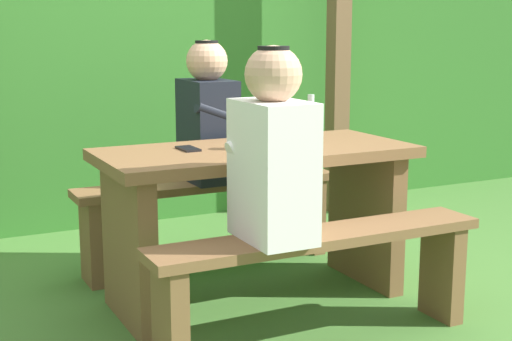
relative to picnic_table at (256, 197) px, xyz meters
name	(u,v)px	position (x,y,z in m)	size (l,w,h in m)	color
ground_plane	(256,299)	(0.00, 0.00, -0.49)	(12.00, 12.00, 0.00)	#41732F
hedge_backdrop	(123,55)	(0.00, 2.01, 0.57)	(6.40, 0.88, 2.12)	#316F27
pergola_post_right	(338,57)	(1.24, 1.26, 0.56)	(0.12, 0.12, 2.09)	brown
picnic_table	(256,197)	(0.00, 0.00, 0.00)	(1.40, 0.64, 0.71)	brown
bench_near	(319,265)	(0.00, -0.55, -0.16)	(1.40, 0.24, 0.46)	brown
bench_far	(209,205)	(0.00, 0.55, -0.16)	(1.40, 0.24, 0.46)	brown
person_white_shirt	(273,152)	(-0.21, -0.55, 0.30)	(0.25, 0.35, 0.72)	white
person_black_coat	(207,117)	(0.00, 0.55, 0.30)	(0.25, 0.35, 0.72)	black
drinking_glass	(243,139)	(-0.07, -0.01, 0.27)	(0.08, 0.08, 0.09)	silver
bottle_left	(311,126)	(0.25, -0.06, 0.32)	(0.06, 0.06, 0.23)	silver
cell_phone	(188,149)	(-0.29, 0.08, 0.23)	(0.07, 0.14, 0.01)	black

